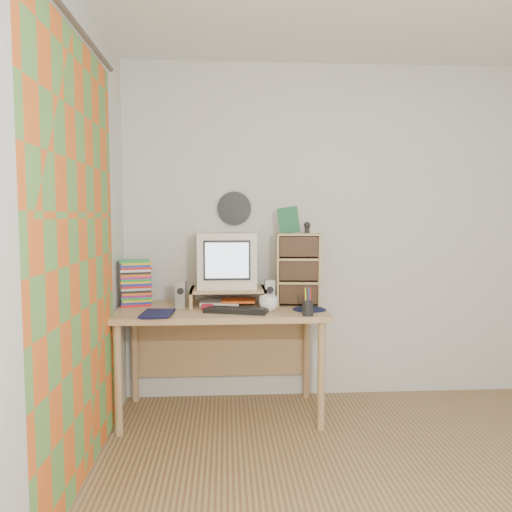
{
  "coord_description": "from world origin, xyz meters",
  "views": [
    {
      "loc": [
        -1.0,
        -1.99,
        1.38
      ],
      "look_at": [
        -0.79,
        1.33,
        1.11
      ],
      "focal_mm": 35.0,
      "sensor_mm": 36.0,
      "label": 1
    }
  ],
  "objects": [
    {
      "name": "pen_cup",
      "position": [
        -0.48,
        1.07,
        0.82
      ],
      "size": [
        0.08,
        0.08,
        0.14
      ],
      "primitive_type": null,
      "rotation": [
        0.0,
        0.0,
        0.29
      ],
      "color": "black",
      "rests_on": "desk"
    },
    {
      "name": "speaker_right",
      "position": [
        -0.69,
        1.42,
        0.84
      ],
      "size": [
        0.07,
        0.07,
        0.18
      ],
      "primitive_type": "cube",
      "rotation": [
        0.0,
        0.0,
        0.01
      ],
      "color": "#A3A3A8",
      "rests_on": "desk"
    },
    {
      "name": "left_wall",
      "position": [
        -1.75,
        0.0,
        1.25
      ],
      "size": [
        0.0,
        3.5,
        3.5
      ],
      "primitive_type": "plane",
      "rotation": [
        1.57,
        0.0,
        1.57
      ],
      "color": "silver",
      "rests_on": "floor"
    },
    {
      "name": "desk",
      "position": [
        -1.03,
        1.44,
        0.62
      ],
      "size": [
        1.4,
        0.7,
        0.75
      ],
      "color": "tan",
      "rests_on": "floor"
    },
    {
      "name": "webcam",
      "position": [
        -0.43,
        1.42,
        1.29
      ],
      "size": [
        0.05,
        0.05,
        0.08
      ],
      "primitive_type": null,
      "rotation": [
        0.0,
        0.0,
        0.01
      ],
      "color": "black",
      "rests_on": "cd_rack"
    },
    {
      "name": "crt_monitor",
      "position": [
        -0.99,
        1.53,
        1.06
      ],
      "size": [
        0.41,
        0.41,
        0.39
      ],
      "primitive_type": "cube",
      "rotation": [
        0.0,
        0.0,
        0.0
      ],
      "color": "silver",
      "rests_on": "monitor_riser"
    },
    {
      "name": "red_box",
      "position": [
        -1.12,
        1.3,
        0.77
      ],
      "size": [
        0.08,
        0.06,
        0.04
      ],
      "primitive_type": "cube",
      "rotation": [
        0.0,
        0.0,
        0.16
      ],
      "color": "red",
      "rests_on": "desk"
    },
    {
      "name": "curtain",
      "position": [
        -1.71,
        0.48,
        1.15
      ],
      "size": [
        0.0,
        2.2,
        2.2
      ],
      "primitive_type": "plane",
      "rotation": [
        1.57,
        0.0,
        1.57
      ],
      "color": "orange",
      "rests_on": "left_wall"
    },
    {
      "name": "dvd_stack",
      "position": [
        -1.62,
        1.51,
        0.89
      ],
      "size": [
        0.23,
        0.19,
        0.29
      ],
      "primitive_type": null,
      "rotation": [
        0.0,
        0.0,
        0.23
      ],
      "color": "brown",
      "rests_on": "desk"
    },
    {
      "name": "wall_disc",
      "position": [
        -0.93,
        1.73,
        1.43
      ],
      "size": [
        0.25,
        0.02,
        0.25
      ],
      "primitive_type": "cylinder",
      "rotation": [
        1.57,
        0.0,
        0.0
      ],
      "color": "black",
      "rests_on": "back_wall"
    },
    {
      "name": "mug",
      "position": [
        -0.72,
        1.25,
        0.8
      ],
      "size": [
        0.13,
        0.13,
        0.1
      ],
      "primitive_type": "imported",
      "rotation": [
        0.0,
        0.0,
        -0.07
      ],
      "color": "white",
      "rests_on": "desk"
    },
    {
      "name": "mousepad",
      "position": [
        -0.44,
        1.27,
        0.75
      ],
      "size": [
        0.24,
        0.24,
        0.0
      ],
      "primitive_type": "cylinder",
      "rotation": [
        0.0,
        0.0,
        -0.08
      ],
      "color": "black",
      "rests_on": "desk"
    },
    {
      "name": "keyboard",
      "position": [
        -0.93,
        1.21,
        0.76
      ],
      "size": [
        0.43,
        0.24,
        0.03
      ],
      "primitive_type": "cube",
      "rotation": [
        0.0,
        0.0,
        -0.28
      ],
      "color": "black",
      "rests_on": "desk"
    },
    {
      "name": "papers",
      "position": [
        -0.99,
        1.49,
        0.77
      ],
      "size": [
        0.28,
        0.21,
        0.04
      ],
      "primitive_type": null,
      "rotation": [
        0.0,
        0.0,
        -0.06
      ],
      "color": "beige",
      "rests_on": "desk"
    },
    {
      "name": "speaker_left",
      "position": [
        -1.3,
        1.41,
        0.84
      ],
      "size": [
        0.08,
        0.08,
        0.18
      ],
      "primitive_type": "cube",
      "rotation": [
        0.0,
        0.0,
        -0.13
      ],
      "color": "#A3A3A8",
      "rests_on": "desk"
    },
    {
      "name": "game_box",
      "position": [
        -0.56,
        1.47,
        1.35
      ],
      "size": [
        0.14,
        0.07,
        0.18
      ],
      "primitive_type": "cube",
      "rotation": [
        0.0,
        0.0,
        -0.26
      ],
      "color": "#1C6238",
      "rests_on": "cd_rack"
    },
    {
      "name": "monitor_riser",
      "position": [
        -0.98,
        1.48,
        0.84
      ],
      "size": [
        0.52,
        0.3,
        0.12
      ],
      "color": "tan",
      "rests_on": "desk"
    },
    {
      "name": "cd_rack",
      "position": [
        -0.49,
        1.45,
        1.0
      ],
      "size": [
        0.32,
        0.19,
        0.5
      ],
      "primitive_type": "cube",
      "rotation": [
        0.0,
        0.0,
        -0.08
      ],
      "color": "tan",
      "rests_on": "desk"
    },
    {
      "name": "diary",
      "position": [
        -1.52,
        1.15,
        0.77
      ],
      "size": [
        0.24,
        0.19,
        0.05
      ],
      "primitive_type": "imported",
      "rotation": [
        0.0,
        0.0,
        -0.07
      ],
      "color": "#0E1036",
      "rests_on": "desk"
    },
    {
      "name": "back_wall",
      "position": [
        0.0,
        1.75,
        1.25
      ],
      "size": [
        3.5,
        0.0,
        3.5
      ],
      "primitive_type": "plane",
      "rotation": [
        1.57,
        0.0,
        0.0
      ],
      "color": "silver",
      "rests_on": "floor"
    }
  ]
}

